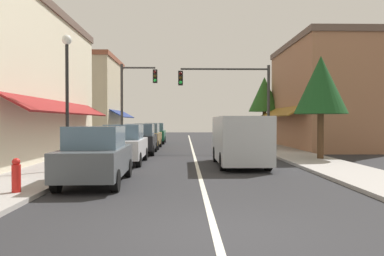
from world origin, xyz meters
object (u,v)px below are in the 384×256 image
object	(u,v)px
fire_hydrant	(16,175)
parked_car_second_left	(125,144)
traffic_signal_mast_arm	(236,92)
tree_right_near	(321,86)
parked_car_third_left	(140,139)
traffic_signal_left_corner	(133,94)
tree_right_far	(264,95)
van_in_lane	(239,139)
parked_car_nearest_left	(96,155)
parked_car_far_left	(148,136)
parked_car_distant_left	(155,133)
street_lamp_left_near	(67,81)

from	to	relation	value
fire_hydrant	parked_car_second_left	bearing A→B (deg)	78.20
traffic_signal_mast_arm	tree_right_near	xyz separation A→B (m)	(3.32, -5.65, -0.15)
parked_car_third_left	traffic_signal_mast_arm	bearing A→B (deg)	14.67
traffic_signal_left_corner	tree_right_far	world-z (taller)	traffic_signal_left_corner
van_in_lane	fire_hydrant	size ratio (longest dim) A/B	5.96
parked_car_nearest_left	fire_hydrant	world-z (taller)	parked_car_nearest_left
tree_right_far	parked_car_far_left	bearing A→B (deg)	-152.51
parked_car_far_left	parked_car_distant_left	bearing A→B (deg)	90.21
parked_car_nearest_left	traffic_signal_left_corner	xyz separation A→B (m)	(-0.80, 13.88, 2.89)
parked_car_nearest_left	traffic_signal_mast_arm	distance (m)	13.78
parked_car_second_left	tree_right_near	distance (m)	9.74
parked_car_nearest_left	traffic_signal_left_corner	bearing A→B (deg)	91.75
parked_car_distant_left	fire_hydrant	world-z (taller)	parked_car_distant_left
parked_car_third_left	traffic_signal_mast_arm	distance (m)	6.74
tree_right_near	traffic_signal_mast_arm	bearing A→B (deg)	120.42
parked_car_far_left	street_lamp_left_near	distance (m)	12.78
parked_car_third_left	traffic_signal_left_corner	xyz separation A→B (m)	(-0.90, 3.43, 2.89)
tree_right_far	traffic_signal_left_corner	bearing A→B (deg)	-150.66
parked_car_nearest_left	traffic_signal_left_corner	distance (m)	14.20
parked_car_third_left	van_in_lane	xyz separation A→B (m)	(4.96, -5.87, 0.27)
van_in_lane	traffic_signal_mast_arm	distance (m)	8.01
parked_car_far_left	van_in_lane	world-z (taller)	van_in_lane
van_in_lane	tree_right_near	xyz separation A→B (m)	(4.20, 1.86, 2.50)
parked_car_nearest_left	traffic_signal_mast_arm	xyz separation A→B (m)	(5.95, 12.09, 2.92)
parked_car_second_left	traffic_signal_mast_arm	size ratio (longest dim) A/B	0.71
fire_hydrant	street_lamp_left_near	bearing A→B (deg)	90.58
parked_car_nearest_left	parked_car_second_left	bearing A→B (deg)	88.73
parked_car_distant_left	fire_hydrant	size ratio (longest dim) A/B	4.74
parked_car_distant_left	traffic_signal_left_corner	xyz separation A→B (m)	(-0.91, -6.85, 2.89)
traffic_signal_mast_arm	tree_right_far	size ratio (longest dim) A/B	1.04
traffic_signal_mast_arm	parked_car_third_left	bearing A→B (deg)	-164.39
street_lamp_left_near	parked_car_distant_left	bearing A→B (deg)	84.64
parked_car_distant_left	tree_right_far	world-z (taller)	tree_right_far
traffic_signal_left_corner	tree_right_far	bearing A→B (deg)	29.34
van_in_lane	tree_right_far	xyz separation A→B (m)	(4.31, 15.01, 3.00)
tree_right_far	street_lamp_left_near	bearing A→B (deg)	-122.49
parked_car_second_left	parked_car_far_left	bearing A→B (deg)	88.83
street_lamp_left_near	fire_hydrant	size ratio (longest dim) A/B	5.85
parked_car_distant_left	street_lamp_left_near	bearing A→B (deg)	-96.19
parked_car_distant_left	traffic_signal_left_corner	bearing A→B (deg)	-98.40
parked_car_third_left	fire_hydrant	world-z (taller)	parked_car_third_left
parked_car_second_left	parked_car_third_left	size ratio (longest dim) A/B	1.00
parked_car_nearest_left	fire_hydrant	bearing A→B (deg)	-131.10
parked_car_nearest_left	parked_car_second_left	size ratio (longest dim) A/B	1.01
parked_car_third_left	parked_car_distant_left	bearing A→B (deg)	89.00
fire_hydrant	traffic_signal_mast_arm	bearing A→B (deg)	61.74
parked_car_second_left	fire_hydrant	size ratio (longest dim) A/B	4.73
parked_car_far_left	van_in_lane	distance (m)	11.34
tree_right_near	tree_right_far	bearing A→B (deg)	89.56
van_in_lane	street_lamp_left_near	xyz separation A→B (m)	(-6.68, -2.23, 2.25)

